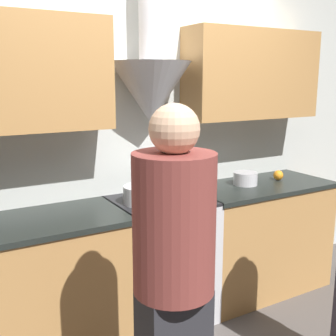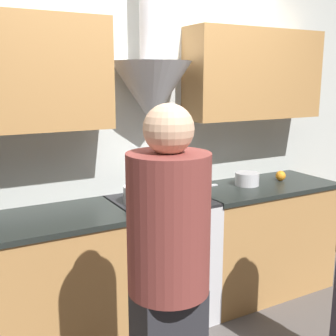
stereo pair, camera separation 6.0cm
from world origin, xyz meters
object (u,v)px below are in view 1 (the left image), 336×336
(stock_pot, at_px, (142,194))
(person_foreground_left, at_px, (174,276))
(mixing_bowl, at_px, (175,189))
(saucepan, at_px, (245,178))
(stove_range, at_px, (161,259))
(orange_fruit, at_px, (278,175))

(stock_pot, distance_m, person_foreground_left, 1.12)
(mixing_bowl, bearing_deg, saucepan, -1.47)
(stove_range, bearing_deg, stock_pot, -176.93)
(stock_pot, bearing_deg, person_foreground_left, -109.60)
(person_foreground_left, bearing_deg, orange_fruit, 32.77)
(mixing_bowl, xyz_separation_m, saucepan, (0.66, -0.02, 0.01))
(stove_range, xyz_separation_m, saucepan, (0.81, 0.04, 0.51))
(orange_fruit, bearing_deg, stove_range, -179.03)
(stock_pot, bearing_deg, saucepan, 2.58)
(orange_fruit, bearing_deg, saucepan, 177.46)
(mixing_bowl, relative_size, orange_fruit, 3.32)
(stove_range, xyz_separation_m, mixing_bowl, (0.15, 0.05, 0.50))
(mixing_bowl, distance_m, person_foreground_left, 1.31)
(orange_fruit, bearing_deg, mixing_bowl, 178.16)
(stock_pot, relative_size, person_foreground_left, 0.16)
(mixing_bowl, relative_size, person_foreground_left, 0.17)
(person_foreground_left, bearing_deg, saucepan, 39.48)
(stove_range, height_order, person_foreground_left, person_foreground_left)
(mixing_bowl, height_order, person_foreground_left, person_foreground_left)
(stove_range, relative_size, person_foreground_left, 0.55)
(orange_fruit, distance_m, person_foreground_left, 2.00)
(stove_range, bearing_deg, orange_fruit, 0.97)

